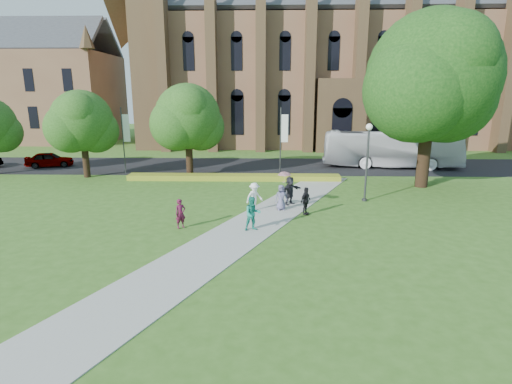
{
  "coord_description": "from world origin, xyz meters",
  "views": [
    {
      "loc": [
        0.76,
        -20.06,
        7.07
      ],
      "look_at": [
        0.18,
        2.31,
        1.6
      ],
      "focal_mm": 28.0,
      "sensor_mm": 36.0,
      "label": 1
    }
  ],
  "objects_px": {
    "large_tree": "(432,77)",
    "pedestrian_0": "(180,214)",
    "streetlamp": "(368,153)",
    "car_0": "(49,159)",
    "tour_coach": "(391,149)"
  },
  "relations": [
    {
      "from": "large_tree",
      "to": "pedestrian_0",
      "type": "xyz_separation_m",
      "value": [
        -16.85,
        -10.58,
        -7.53
      ]
    },
    {
      "from": "streetlamp",
      "to": "car_0",
      "type": "height_order",
      "value": "streetlamp"
    },
    {
      "from": "large_tree",
      "to": "car_0",
      "type": "relative_size",
      "value": 3.01
    },
    {
      "from": "streetlamp",
      "to": "pedestrian_0",
      "type": "distance_m",
      "value": 13.11
    },
    {
      "from": "large_tree",
      "to": "tour_coach",
      "type": "height_order",
      "value": "large_tree"
    },
    {
      "from": "pedestrian_0",
      "to": "tour_coach",
      "type": "bearing_deg",
      "value": 12.72
    },
    {
      "from": "car_0",
      "to": "pedestrian_0",
      "type": "xyz_separation_m",
      "value": [
        17.1,
        -18.5,
        0.07
      ]
    },
    {
      "from": "streetlamp",
      "to": "pedestrian_0",
      "type": "xyz_separation_m",
      "value": [
        -11.35,
        -6.08,
        -2.46
      ]
    },
    {
      "from": "car_0",
      "to": "tour_coach",
      "type": "bearing_deg",
      "value": -107.04
    },
    {
      "from": "tour_coach",
      "to": "car_0",
      "type": "relative_size",
      "value": 3.02
    },
    {
      "from": "large_tree",
      "to": "streetlamp",
      "type": "bearing_deg",
      "value": -140.71
    },
    {
      "from": "car_0",
      "to": "pedestrian_0",
      "type": "height_order",
      "value": "pedestrian_0"
    },
    {
      "from": "streetlamp",
      "to": "large_tree",
      "type": "bearing_deg",
      "value": 39.29
    },
    {
      "from": "large_tree",
      "to": "tour_coach",
      "type": "xyz_separation_m",
      "value": [
        0.1,
        8.61,
        -6.5
      ]
    },
    {
      "from": "large_tree",
      "to": "pedestrian_0",
      "type": "distance_m",
      "value": 21.27
    }
  ]
}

